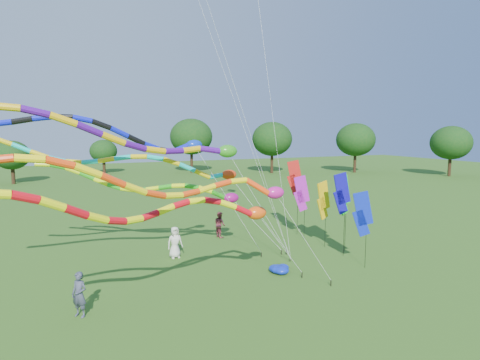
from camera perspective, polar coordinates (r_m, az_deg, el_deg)
name	(u,v)px	position (r m, az deg, el deg)	size (l,w,h in m)	color
ground	(288,300)	(18.66, 6.83, -16.56)	(160.00, 160.00, 0.00)	#2E5A18
tree_ring	(311,190)	(13.99, 10.09, -1.43)	(115.47, 119.62, 9.38)	#382314
tube_kite_red	(184,210)	(15.71, -8.02, -4.24)	(12.68, 4.35, 6.42)	black
tube_kite_orange	(186,185)	(14.53, -7.70, -0.65)	(14.03, 2.96, 7.40)	black
tube_kite_purple	(123,137)	(18.14, -16.32, 5.92)	(17.51, 2.27, 9.14)	black
tube_kite_blue	(110,135)	(19.94, -17.98, 6.17)	(15.30, 1.38, 8.80)	black
tube_kite_cyan	(147,164)	(22.14, -13.14, 2.20)	(14.99, 3.03, 7.70)	black
tube_kite_green	(162,187)	(23.72, -11.04, -1.01)	(13.06, 4.78, 6.27)	black
banner_pole_blue_a	(362,214)	(22.60, 17.01, -4.63)	(1.10, 0.51, 4.26)	black
banner_pole_green	(344,195)	(25.14, 14.56, -2.12)	(1.15, 0.36, 4.81)	black
banner_pole_blue_b	(342,194)	(24.24, 14.25, -1.89)	(1.16, 0.20, 5.04)	black
banner_pole_red	(295,178)	(28.61, 7.78, 0.33)	(1.10, 0.52, 5.40)	black
banner_pole_violet	(301,194)	(27.60, 8.72, -1.93)	(1.14, 0.39, 4.44)	black
banner_pole_orange	(323,200)	(25.87, 11.76, -2.84)	(1.15, 0.33, 4.33)	black
blue_nylon_heap	(283,268)	(21.82, 6.19, -12.36)	(1.62, 1.47, 0.48)	#0D27B5
person_a	(175,242)	(24.11, -9.24, -8.74)	(0.91, 0.59, 1.86)	silver
person_b	(79,295)	(17.91, -21.89, -14.88)	(0.68, 0.44, 1.85)	#3A3E51
person_c	(220,224)	(28.30, -2.89, -6.33)	(0.87, 0.68, 1.80)	#963644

